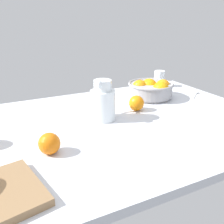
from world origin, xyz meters
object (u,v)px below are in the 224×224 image
fruit_bowl (151,89)px  loose_orange_3 (49,144)px  second_glass (159,80)px  juice_pitcher (103,105)px  loose_orange_0 (136,103)px  spoon (196,94)px

fruit_bowl → loose_orange_3: size_ratio=3.40×
fruit_bowl → second_glass: (17.44, 16.82, -0.63)cm
juice_pitcher → second_glass: 61.38cm
loose_orange_0 → fruit_bowl: bearing=36.9°
loose_orange_0 → loose_orange_3: (-44.90, -21.04, -0.02)cm
juice_pitcher → spoon: (60.39, 9.14, -6.06)cm
second_glass → loose_orange_0: 45.05cm
juice_pitcher → loose_orange_0: size_ratio=2.52×
fruit_bowl → loose_orange_0: (-16.72, -12.53, -1.34)cm
juice_pitcher → second_glass: bearing=31.7°
fruit_bowl → loose_orange_3: (-61.62, -33.57, -1.37)cm
juice_pitcher → second_glass: (52.21, 32.19, -2.28)cm
juice_pitcher → spoon: juice_pitcher is taller
juice_pitcher → spoon: bearing=8.6°
second_glass → loose_orange_0: bearing=-139.3°
loose_orange_0 → spoon: bearing=8.5°
loose_orange_3 → loose_orange_0: bearing=25.1°
fruit_bowl → spoon: bearing=-13.7°
second_glass → loose_orange_0: size_ratio=1.39×
spoon → fruit_bowl: bearing=166.3°
loose_orange_3 → spoon: bearing=17.4°
spoon → juice_pitcher: bearing=-171.4°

